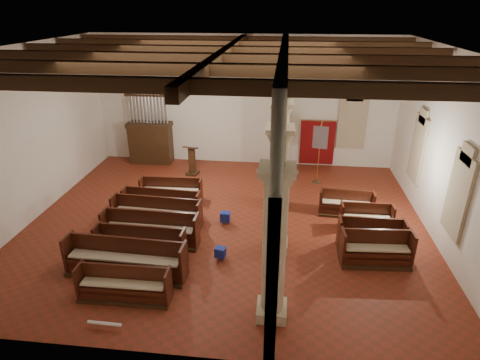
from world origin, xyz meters
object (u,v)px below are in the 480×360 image
lectern (192,162)px  processional_banner (318,164)px  aisle_pew_0 (375,253)px  nave_pew_0 (125,289)px  pipe_organ (150,135)px

lectern → processional_banner: bearing=7.6°
aisle_pew_0 → lectern: bearing=135.1°
lectern → nave_pew_0: size_ratio=0.58×
lectern → nave_pew_0: (0.09, -8.50, -0.27)m
pipe_organ → nave_pew_0: 10.16m
pipe_organ → processional_banner: 8.11m
pipe_organ → nave_pew_0: size_ratio=1.79×
lectern → nave_pew_0: lectern is taller
processional_banner → aisle_pew_0: processional_banner is taller
lectern → aisle_pew_0: bearing=-31.2°
aisle_pew_0 → processional_banner: bearing=99.3°
pipe_organ → lectern: (2.31, -1.32, -0.78)m
pipe_organ → aisle_pew_0: (9.30, -7.45, -1.00)m
processional_banner → nave_pew_0: 9.95m
nave_pew_0 → pipe_organ: bearing=103.3°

